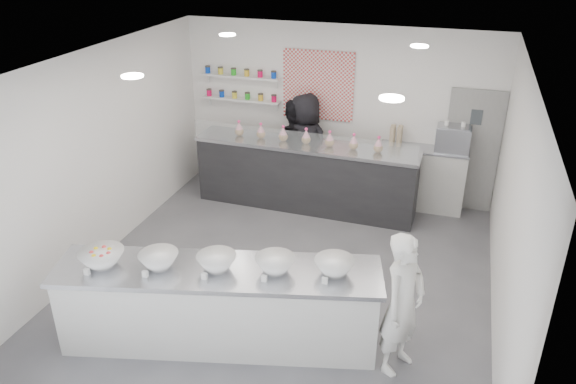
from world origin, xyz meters
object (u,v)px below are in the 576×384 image
object	(u,v)px
espresso_ledge	(421,178)
staff_left	(292,149)
back_bar	(306,176)
woman_prep	(403,304)
staff_right	(305,147)
espresso_machine	(453,139)
prep_counter	(219,306)

from	to	relation	value
espresso_ledge	staff_left	size ratio (longest dim) A/B	0.83
back_bar	woman_prep	size ratio (longest dim) A/B	2.27
woman_prep	staff_right	bearing A→B (deg)	54.57
staff_right	woman_prep	bearing A→B (deg)	133.84
staff_left	staff_right	xyz separation A→B (m)	(0.23, 0.00, 0.06)
espresso_ledge	espresso_machine	bearing A→B (deg)	0.00
back_bar	staff_left	distance (m)	0.64
staff_left	espresso_machine	bearing A→B (deg)	168.20
prep_counter	woman_prep	size ratio (longest dim) A/B	2.20
back_bar	woman_prep	xyz separation A→B (m)	(2.05, -3.42, 0.25)
prep_counter	espresso_machine	distance (m)	4.89
woman_prep	staff_left	xyz separation A→B (m)	(-2.42, 3.85, 0.05)
espresso_ledge	staff_left	xyz separation A→B (m)	(-2.24, -0.18, 0.34)
espresso_ledge	staff_right	size ratio (longest dim) A/B	0.78
back_bar	prep_counter	bearing A→B (deg)	-88.47
back_bar	espresso_ledge	size ratio (longest dim) A/B	2.57
espresso_ledge	woman_prep	distance (m)	4.04
staff_left	staff_right	size ratio (longest dim) A/B	0.94
espresso_machine	woman_prep	world-z (taller)	woman_prep
back_bar	staff_left	size ratio (longest dim) A/B	2.14
espresso_machine	staff_right	world-z (taller)	staff_right
back_bar	woman_prep	bearing A→B (deg)	-57.76
back_bar	staff_left	xyz separation A→B (m)	(-0.37, 0.42, 0.30)
staff_left	woman_prep	bearing A→B (deg)	106.48
espresso_machine	staff_right	distance (m)	2.48
back_bar	staff_right	bearing A→B (deg)	109.22
espresso_machine	woman_prep	xyz separation A→B (m)	(-0.26, -4.03, -0.47)
prep_counter	espresso_machine	size ratio (longest dim) A/B	6.74
prep_counter	staff_left	world-z (taller)	staff_left
woman_prep	prep_counter	bearing A→B (deg)	120.89
woman_prep	staff_left	world-z (taller)	staff_left
prep_counter	back_bar	size ratio (longest dim) A/B	0.97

